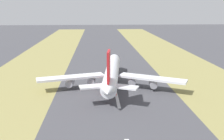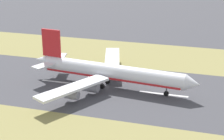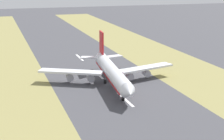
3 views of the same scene
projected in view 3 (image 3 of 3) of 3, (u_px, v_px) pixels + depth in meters
ground_plane at (109, 84)px, 167.24m from camera, size 800.00×800.00×0.00m
grass_median_west at (198, 76)px, 180.53m from camera, size 40.00×600.00×0.01m
grass_median_east at (5, 94)px, 153.95m from camera, size 40.00×600.00×0.01m
centreline_dash_near at (80, 57)px, 221.07m from camera, size 1.20×18.00×0.01m
centreline_dash_mid at (98, 74)px, 184.18m from camera, size 1.20×18.00×0.01m
centreline_dash_far at (125, 99)px, 147.28m from camera, size 1.20×18.00×0.01m
airplane_main_jet at (111, 71)px, 166.30m from camera, size 63.77×67.20×20.20m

